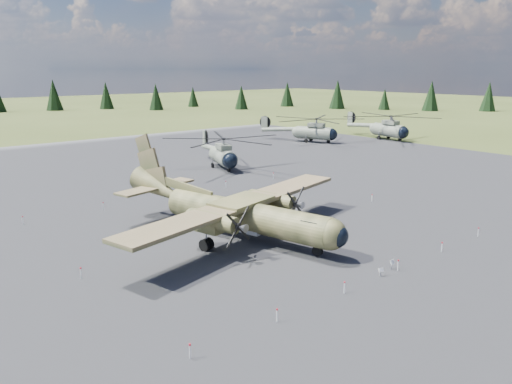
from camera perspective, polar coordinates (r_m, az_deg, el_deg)
ground at (r=45.74m, az=0.37°, el=-4.54°), size 500.00×500.00×0.00m
apron at (r=53.44m, az=-6.56°, el=-1.91°), size 120.00×120.00×0.04m
transport_plane at (r=43.89m, az=-2.62°, el=-1.90°), size 26.55×23.78×8.80m
helicopter_near at (r=74.21m, az=-3.84°, el=5.19°), size 23.21×23.21×4.63m
helicopter_mid at (r=101.93m, az=6.64°, el=7.59°), size 25.01×25.01×4.87m
helicopter_far at (r=108.51m, az=14.93°, el=7.69°), size 22.65×24.83×5.11m
info_placard_left at (r=37.22m, az=14.08°, el=-8.73°), size 0.42×0.25×0.62m
info_placard_right at (r=38.56m, az=15.29°, el=-7.85°), size 0.51×0.29×0.75m
barrier_fence at (r=45.25m, az=-0.02°, el=-4.07°), size 33.12×29.62×0.85m
treeline at (r=46.80m, az=-3.30°, el=1.90°), size 317.65×321.10×10.99m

